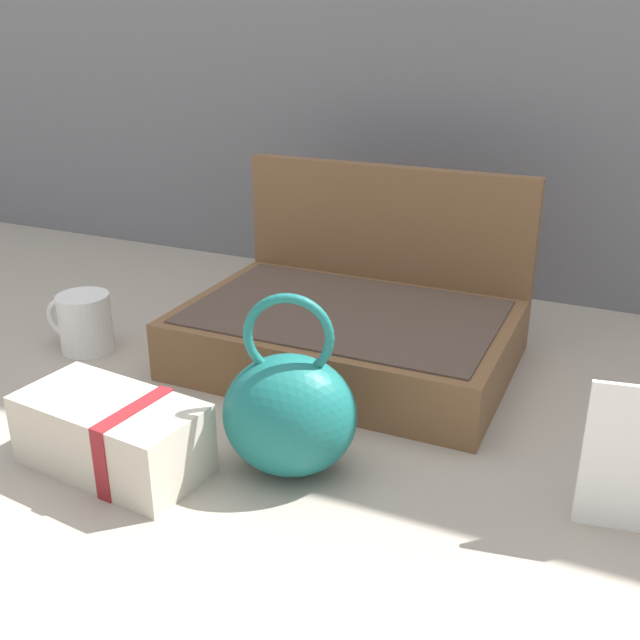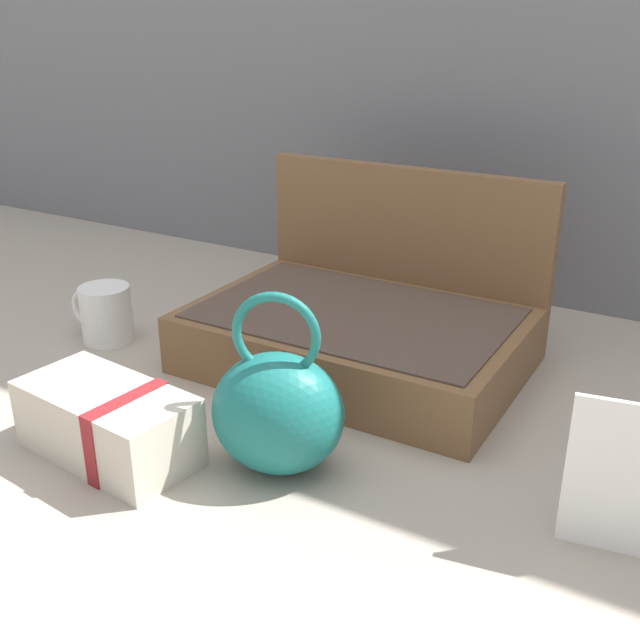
{
  "view_description": "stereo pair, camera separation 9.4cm",
  "coord_description": "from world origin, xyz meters",
  "px_view_note": "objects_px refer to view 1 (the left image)",
  "views": [
    {
      "loc": [
        0.35,
        -0.84,
        0.52
      ],
      "look_at": [
        -0.02,
        -0.02,
        0.14
      ],
      "focal_mm": 41.94,
      "sensor_mm": 36.0,
      "label": 1
    },
    {
      "loc": [
        0.43,
        -0.8,
        0.52
      ],
      "look_at": [
        -0.02,
        -0.02,
        0.14
      ],
      "focal_mm": 41.94,
      "sensor_mm": 36.0,
      "label": 2
    }
  ],
  "objects_px": {
    "cream_toiletry_bag": "(114,435)",
    "teal_pouch_handbag": "(288,412)",
    "open_suitcase": "(353,322)",
    "coffee_mug": "(84,322)",
    "info_card_left": "(624,459)"
  },
  "relations": [
    {
      "from": "cream_toiletry_bag",
      "to": "coffee_mug",
      "type": "relative_size",
      "value": 1.96
    },
    {
      "from": "teal_pouch_handbag",
      "to": "cream_toiletry_bag",
      "type": "relative_size",
      "value": 0.96
    },
    {
      "from": "open_suitcase",
      "to": "coffee_mug",
      "type": "distance_m",
      "value": 0.44
    },
    {
      "from": "coffee_mug",
      "to": "info_card_left",
      "type": "xyz_separation_m",
      "value": [
        0.82,
        -0.13,
        0.04
      ]
    },
    {
      "from": "cream_toiletry_bag",
      "to": "teal_pouch_handbag",
      "type": "bearing_deg",
      "value": 22.92
    },
    {
      "from": "teal_pouch_handbag",
      "to": "info_card_left",
      "type": "relative_size",
      "value": 1.33
    },
    {
      "from": "cream_toiletry_bag",
      "to": "info_card_left",
      "type": "height_order",
      "value": "info_card_left"
    },
    {
      "from": "teal_pouch_handbag",
      "to": "cream_toiletry_bag",
      "type": "distance_m",
      "value": 0.21
    },
    {
      "from": "coffee_mug",
      "to": "info_card_left",
      "type": "bearing_deg",
      "value": -8.9
    },
    {
      "from": "cream_toiletry_bag",
      "to": "coffee_mug",
      "type": "xyz_separation_m",
      "value": [
        -0.26,
        0.26,
        0.0
      ]
    },
    {
      "from": "open_suitcase",
      "to": "coffee_mug",
      "type": "xyz_separation_m",
      "value": [
        -0.41,
        -0.15,
        -0.02
      ]
    },
    {
      "from": "teal_pouch_handbag",
      "to": "coffee_mug",
      "type": "distance_m",
      "value": 0.49
    },
    {
      "from": "teal_pouch_handbag",
      "to": "info_card_left",
      "type": "distance_m",
      "value": 0.37
    },
    {
      "from": "open_suitcase",
      "to": "info_card_left",
      "type": "bearing_deg",
      "value": -33.68
    },
    {
      "from": "cream_toiletry_bag",
      "to": "info_card_left",
      "type": "xyz_separation_m",
      "value": [
        0.56,
        0.13,
        0.04
      ]
    }
  ]
}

